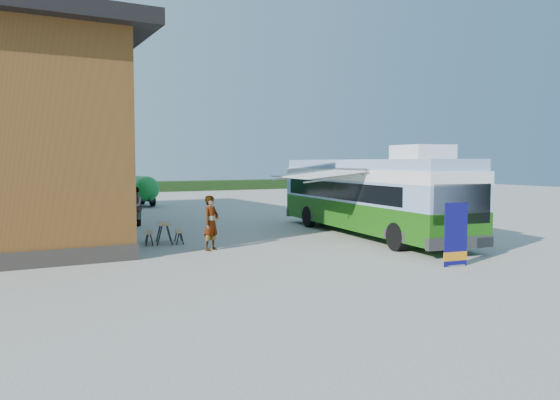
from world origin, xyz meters
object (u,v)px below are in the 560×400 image
banner (456,240)px  picnic_table (164,228)px  bus (368,194)px  person_b (135,207)px  slurry_tanker (138,188)px  person_a (211,223)px

banner → picnic_table: bearing=133.5°
bus → person_b: (-7.63, 7.55, -0.78)m
slurry_tanker → bus: bearing=-81.3°
picnic_table → slurry_tanker: size_ratio=0.28×
banner → bus: bearing=81.1°
picnic_table → person_b: person_b is taller
bus → slurry_tanker: (-4.53, 19.59, -0.52)m
picnic_table → slurry_tanker: 18.18m
bus → picnic_table: 8.22m
banner → person_a: 7.88m
picnic_table → person_a: (0.97, -2.25, 0.37)m
bus → person_a: bus is taller
banner → picnic_table: 10.26m
bus → person_b: bearing=142.5°
person_b → slurry_tanker: bearing=-172.9°
person_a → slurry_tanker: size_ratio=0.34×
bus → banner: bus is taller
person_b → banner: bearing=43.8°
person_a → person_b: size_ratio=1.01×
banner → person_b: 15.20m
slurry_tanker → banner: bearing=-88.5°
picnic_table → person_a: person_a is taller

